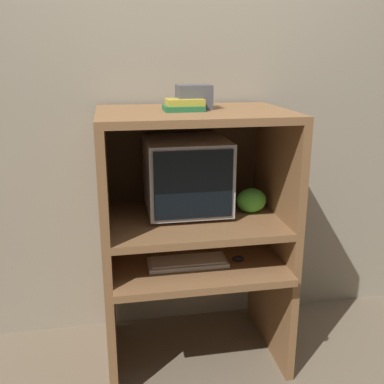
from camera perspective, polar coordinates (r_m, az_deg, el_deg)
The scene contains 10 objects.
wall_back at distance 2.60m, azimuth -1.45°, elevation 10.04°, with size 6.00×0.06×2.60m.
desk_base at distance 2.46m, azimuth 0.36°, elevation -12.64°, with size 0.93×0.73×0.61m.
desk_monitor_shelf at distance 2.34m, azimuth 0.17°, elevation -4.15°, with size 0.93×0.67×0.20m.
hutch_upper at distance 2.26m, azimuth 0.03°, elevation 5.97°, with size 0.93×0.67×0.54m.
crt_monitor at distance 2.33m, azimuth -0.71°, elevation 2.16°, with size 0.42×0.42×0.39m.
keyboard at distance 2.27m, azimuth -0.59°, elevation -8.87°, with size 0.39×0.16×0.03m.
mouse at distance 2.31m, azimuth 5.86°, elevation -8.39°, with size 0.06×0.04×0.03m.
snack_bag at distance 2.39m, azimuth 7.54°, elevation -1.06°, with size 0.16×0.12×0.13m.
book_stack at distance 2.19m, azimuth -1.02°, elevation 10.98°, with size 0.19×0.16×0.06m.
storage_box at distance 2.26m, azimuth 0.23°, elevation 11.99°, with size 0.17×0.14×0.12m.
Camera 1 is at (-0.40, -1.81, 1.61)m, focal length 42.00 mm.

